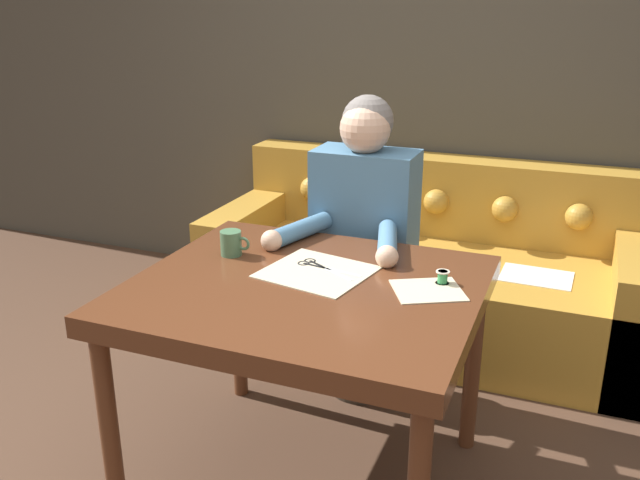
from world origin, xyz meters
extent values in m
cube|color=#474238|center=(0.00, 1.92, 1.30)|extent=(8.00, 0.06, 2.60)
cube|color=#562D19|center=(0.06, 0.12, 0.74)|extent=(1.11, 0.97, 0.07)
cylinder|color=#562D19|center=(-0.44, -0.30, 0.35)|extent=(0.06, 0.06, 0.71)
cylinder|color=#562D19|center=(-0.44, 0.55, 0.35)|extent=(0.06, 0.06, 0.71)
cylinder|color=#562D19|center=(0.56, 0.55, 0.35)|extent=(0.06, 0.06, 0.71)
cube|color=#B7842D|center=(0.16, 1.42, 0.22)|extent=(2.15, 0.91, 0.44)
cube|color=#B7842D|center=(0.16, 1.76, 0.65)|extent=(2.15, 0.22, 0.42)
cube|color=#B7842D|center=(-0.82, 1.42, 0.30)|extent=(0.20, 0.91, 0.60)
cube|color=#B7842D|center=(1.13, 1.42, 0.30)|extent=(0.20, 0.91, 0.60)
sphere|color=#B7842D|center=(-0.54, 1.63, 0.65)|extent=(0.13, 0.13, 0.13)
sphere|color=#B7842D|center=(-0.19, 1.63, 0.65)|extent=(0.13, 0.13, 0.13)
sphere|color=#B7842D|center=(0.16, 1.63, 0.65)|extent=(0.13, 0.13, 0.13)
sphere|color=#B7842D|center=(0.51, 1.63, 0.65)|extent=(0.13, 0.13, 0.13)
sphere|color=#B7842D|center=(0.86, 1.63, 0.65)|extent=(0.13, 0.13, 0.13)
cube|color=white|center=(0.71, 1.30, 0.44)|extent=(0.32, 0.25, 0.00)
cylinder|color=#33281E|center=(0.04, 0.78, 0.25)|extent=(0.28, 0.28, 0.50)
cube|color=teal|center=(0.04, 0.78, 0.79)|extent=(0.41, 0.22, 0.59)
sphere|color=#DBAD8E|center=(0.04, 0.76, 1.17)|extent=(0.20, 0.20, 0.20)
sphere|color=slate|center=(0.04, 0.79, 1.20)|extent=(0.20, 0.20, 0.20)
cylinder|color=teal|center=(-0.13, 0.51, 0.81)|extent=(0.16, 0.32, 0.07)
sphere|color=#DBAD8E|center=(-0.18, 0.36, 0.81)|extent=(0.08, 0.08, 0.08)
cylinder|color=teal|center=(0.22, 0.51, 0.81)|extent=(0.15, 0.32, 0.07)
sphere|color=#DBAD8E|center=(0.26, 0.36, 0.81)|extent=(0.08, 0.08, 0.08)
cube|color=beige|center=(0.06, 0.22, 0.78)|extent=(0.39, 0.37, 0.00)
cube|color=beige|center=(0.44, 0.21, 0.78)|extent=(0.28, 0.27, 0.00)
cube|color=silver|center=(0.14, 0.25, 0.78)|extent=(0.14, 0.03, 0.00)
cube|color=black|center=(0.03, 0.26, 0.78)|extent=(0.09, 0.03, 0.00)
torus|color=black|center=(-0.01, 0.27, 0.78)|extent=(0.04, 0.04, 0.01)
cube|color=silver|center=(0.14, 0.22, 0.78)|extent=(0.12, 0.08, 0.00)
cube|color=black|center=(0.04, 0.28, 0.78)|extent=(0.08, 0.05, 0.00)
torus|color=black|center=(0.00, 0.30, 0.78)|extent=(0.04, 0.04, 0.01)
cylinder|color=silver|center=(0.08, 0.26, 0.78)|extent=(0.01, 0.01, 0.01)
cylinder|color=#47704C|center=(-0.29, 0.26, 0.82)|extent=(0.08, 0.08, 0.09)
torus|color=#47704C|center=(-0.24, 0.26, 0.82)|extent=(0.05, 0.01, 0.05)
cylinder|color=#338C4C|center=(0.47, 0.28, 0.80)|extent=(0.03, 0.03, 0.04)
cylinder|color=beige|center=(0.47, 0.28, 0.82)|extent=(0.04, 0.04, 0.00)
cylinder|color=beige|center=(0.47, 0.28, 0.78)|extent=(0.04, 0.04, 0.00)
camera|label=1|loc=(0.85, -1.73, 1.64)|focal=38.00mm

